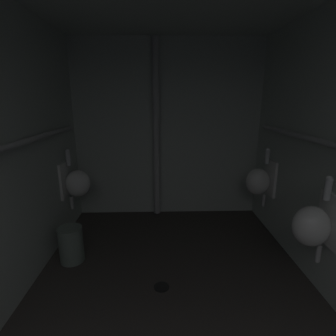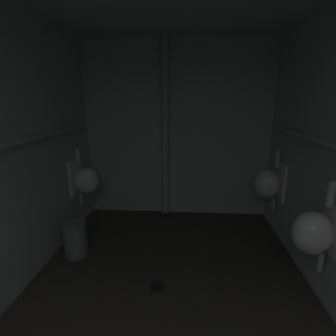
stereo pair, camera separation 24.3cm
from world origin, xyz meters
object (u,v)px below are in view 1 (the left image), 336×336
object	(u,v)px
urinal_right_mid	(314,225)
urinal_right_far	(260,181)
waste_bin	(71,244)
urinal_left_mid	(76,183)
standpipe_back_wall	(156,132)
floor_drain	(162,287)

from	to	relation	value
urinal_right_mid	urinal_right_far	world-z (taller)	same
urinal_right_far	waste_bin	world-z (taller)	urinal_right_far
urinal_left_mid	urinal_right_mid	bearing A→B (deg)	-27.29
urinal_left_mid	waste_bin	distance (m)	0.80
urinal_left_mid	urinal_right_mid	world-z (taller)	same
urinal_left_mid	standpipe_back_wall	size ratio (longest dim) A/B	0.32
urinal_right_mid	floor_drain	distance (m)	1.40
urinal_left_mid	urinal_right_far	xyz separation A→B (m)	(2.27, 0.01, 0.00)
urinal_left_mid	floor_drain	world-z (taller)	urinal_left_mid
urinal_right_mid	urinal_right_far	size ratio (longest dim) A/B	1.00
urinal_right_mid	waste_bin	distance (m)	2.28
urinal_right_mid	urinal_right_far	bearing A→B (deg)	90.00
urinal_right_mid	floor_drain	size ratio (longest dim) A/B	5.39
floor_drain	urinal_right_far	bearing A→B (deg)	40.98
standpipe_back_wall	waste_bin	world-z (taller)	standpipe_back_wall
urinal_right_mid	floor_drain	world-z (taller)	urinal_right_mid
urinal_right_far	standpipe_back_wall	xyz separation A→B (m)	(-1.29, 0.47, 0.56)
standpipe_back_wall	urinal_right_mid	bearing A→B (deg)	-51.92
urinal_right_mid	waste_bin	bearing A→B (deg)	166.13
urinal_right_far	standpipe_back_wall	world-z (taller)	standpipe_back_wall
urinal_left_mid	urinal_right_far	world-z (taller)	same
standpipe_back_wall	floor_drain	distance (m)	1.96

